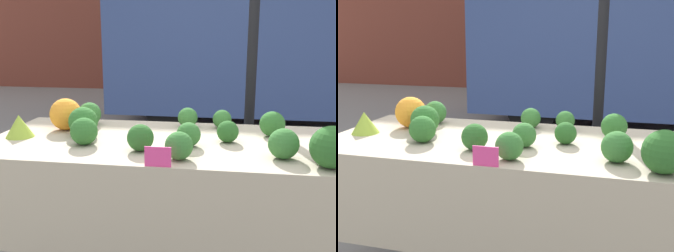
{
  "view_description": "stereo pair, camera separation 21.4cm",
  "coord_description": "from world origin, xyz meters",
  "views": [
    {
      "loc": [
        0.33,
        -2.06,
        1.39
      ],
      "look_at": [
        0.0,
        0.0,
        0.9
      ],
      "focal_mm": 42.0,
      "sensor_mm": 36.0,
      "label": 1
    },
    {
      "loc": [
        0.54,
        -2.02,
        1.39
      ],
      "look_at": [
        0.0,
        0.0,
        0.9
      ],
      "focal_mm": 42.0,
      "sensor_mm": 36.0,
      "label": 2
    }
  ],
  "objects": [
    {
      "name": "price_sign",
      "position": [
        0.03,
        -0.44,
        0.87
      ],
      "size": [
        0.12,
        0.01,
        0.09
      ],
      "color": "#E53D84",
      "rests_on": "market_table"
    },
    {
      "name": "broccoli_head_1",
      "position": [
        0.07,
        0.32,
        0.88
      ],
      "size": [
        0.12,
        0.12,
        0.12
      ],
      "color": "#336B2D",
      "rests_on": "market_table"
    },
    {
      "name": "parked_truck",
      "position": [
        1.08,
        4.1,
        1.19
      ],
      "size": [
        5.3,
        2.04,
        2.22
      ],
      "color": "#384C84",
      "rests_on": "ground_plane"
    },
    {
      "name": "orange_cauliflower",
      "position": [
        -0.65,
        0.14,
        0.92
      ],
      "size": [
        0.19,
        0.19,
        0.19
      ],
      "color": "orange",
      "rests_on": "market_table"
    },
    {
      "name": "broccoli_head_2",
      "position": [
        0.1,
        -0.33,
        0.89
      ],
      "size": [
        0.13,
        0.13,
        0.13
      ],
      "color": "#336B2D",
      "rests_on": "market_table"
    },
    {
      "name": "broccoli_head_6",
      "position": [
        0.29,
        0.33,
        0.88
      ],
      "size": [
        0.12,
        0.12,
        0.12
      ],
      "color": "#336B2D",
      "rests_on": "market_table"
    },
    {
      "name": "broccoli_head_8",
      "position": [
        0.32,
        0.01,
        0.88
      ],
      "size": [
        0.12,
        0.12,
        0.12
      ],
      "color": "#285B23",
      "rests_on": "market_table"
    },
    {
      "name": "broccoli_head_3",
      "position": [
        0.58,
        -0.24,
        0.89
      ],
      "size": [
        0.14,
        0.14,
        0.14
      ],
      "color": "#336B2D",
      "rests_on": "market_table"
    },
    {
      "name": "broccoli_head_4",
      "position": [
        -0.55,
        0.28,
        0.89
      ],
      "size": [
        0.15,
        0.15,
        0.15
      ],
      "color": "#336B2D",
      "rests_on": "market_table"
    },
    {
      "name": "broccoli_head_7",
      "position": [
        0.77,
        -0.34,
        0.91
      ],
      "size": [
        0.19,
        0.19,
        0.19
      ],
      "color": "#285B23",
      "rests_on": "market_table"
    },
    {
      "name": "market_table",
      "position": [
        0.0,
        -0.07,
        0.73
      ],
      "size": [
        1.99,
        0.91,
        0.82
      ],
      "color": "tan",
      "rests_on": "ground_plane"
    },
    {
      "name": "broccoli_head_10",
      "position": [
        -0.1,
        -0.22,
        0.89
      ],
      "size": [
        0.13,
        0.13,
        0.13
      ],
      "color": "#285B23",
      "rests_on": "market_table"
    },
    {
      "name": "broccoli_head_11",
      "position": [
        -0.49,
        0.02,
        0.9
      ],
      "size": [
        0.17,
        0.17,
        0.17
      ],
      "color": "#2D6628",
      "rests_on": "market_table"
    },
    {
      "name": "tent_pole",
      "position": [
        0.47,
        0.7,
        1.29
      ],
      "size": [
        0.07,
        0.07,
        2.58
      ],
      "color": "black",
      "rests_on": "ground_plane"
    },
    {
      "name": "broccoli_head_0",
      "position": [
        0.57,
        0.18,
        0.89
      ],
      "size": [
        0.14,
        0.14,
        0.14
      ],
      "color": "#2D6628",
      "rests_on": "market_table"
    },
    {
      "name": "broccoli_head_9",
      "position": [
        0.12,
        -0.1,
        0.88
      ],
      "size": [
        0.13,
        0.13,
        0.13
      ],
      "color": "#336B2D",
      "rests_on": "market_table"
    },
    {
      "name": "broccoli_head_5",
      "position": [
        -0.42,
        -0.16,
        0.89
      ],
      "size": [
        0.14,
        0.14,
        0.14
      ],
      "color": "#2D6628",
      "rests_on": "market_table"
    },
    {
      "name": "romanesco_head",
      "position": [
        -0.84,
        -0.06,
        0.88
      ],
      "size": [
        0.16,
        0.16,
        0.13
      ],
      "color": "#93B238",
      "rests_on": "market_table"
    }
  ]
}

